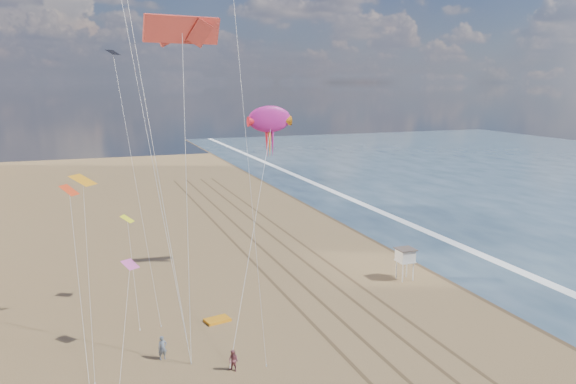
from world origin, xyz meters
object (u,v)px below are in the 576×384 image
Objects in this scene: lifeguard_stand at (405,256)px; kite_flyer_a at (162,348)px; grounded_kite at (217,320)px; show_kite at (269,120)px; kite_flyer_b at (233,361)px.

kite_flyer_a is at bearing -161.46° from lifeguard_stand.
kite_flyer_a is at bearing -147.54° from grounded_kite.
show_kite reaches higher than grounded_kite.
kite_flyer_a is at bearing -170.31° from kite_flyer_b.
lifeguard_stand is at bearing -2.44° from grounded_kite.
grounded_kite is at bearing 36.30° from kite_flyer_a.
kite_flyer_b reaches higher than grounded_kite.
lifeguard_stand is 1.86× the size of kite_flyer_a.
show_kite is (-11.24, 7.11, 12.76)m from lifeguard_stand.
grounded_kite is (-19.13, -3.23, -2.29)m from lifeguard_stand.
lifeguard_stand reaches higher than kite_flyer_a.
kite_flyer_a is (-24.06, -8.07, -1.56)m from lifeguard_stand.
show_kite is 14.70× the size of kite_flyer_a.
show_kite is 24.96m from kite_flyer_b.
lifeguard_stand is 0.13× the size of show_kite.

